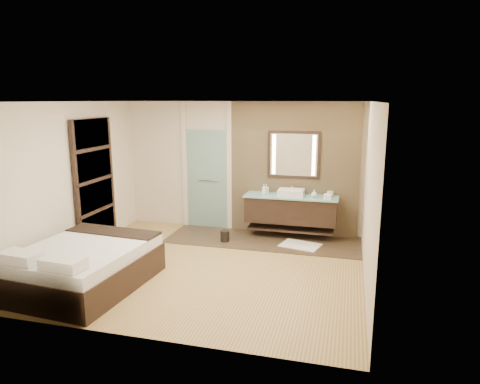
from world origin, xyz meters
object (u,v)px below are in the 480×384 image
(bed, at_px, (84,266))
(waste_bin, at_px, (225,236))
(vanity, at_px, (291,210))
(mirror_unit, at_px, (294,155))

(bed, xyz_separation_m, waste_bin, (1.45, 2.48, -0.21))
(waste_bin, bearing_deg, vanity, 26.50)
(vanity, xyz_separation_m, bed, (-2.65, -3.08, -0.26))
(mirror_unit, relative_size, waste_bin, 4.76)
(mirror_unit, height_order, waste_bin, mirror_unit)
(waste_bin, bearing_deg, mirror_unit, 34.89)
(mirror_unit, xyz_separation_m, waste_bin, (-1.20, -0.84, -1.54))
(bed, bearing_deg, mirror_unit, 55.86)
(bed, bearing_deg, waste_bin, 64.19)
(mirror_unit, bearing_deg, waste_bin, -145.11)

